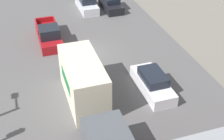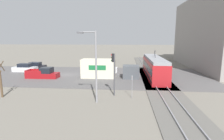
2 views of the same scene
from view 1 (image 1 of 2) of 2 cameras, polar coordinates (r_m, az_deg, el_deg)
The scene contains 7 objects.
ground_plane at distance 27.65m, azimuth -4.64°, elevation 2.88°, with size 320.00×320.00×0.00m, color slate.
road_surface at distance 27.63m, azimuth -4.65°, elevation 2.96°, with size 17.10×49.80×0.08m.
box_truck at distance 20.54m, azimuth -4.40°, elevation -4.33°, with size 2.38×9.61×3.12m.
pickup_truck at distance 29.66m, azimuth -11.46°, elevation 6.23°, with size 1.94×5.30×1.78m.
sedan_car_0 at distance 36.15m, azimuth -0.21°, elevation 11.99°, with size 1.80×4.29×1.53m.
sedan_car_1 at distance 36.17m, azimuth -4.65°, elevation 11.95°, with size 1.77×4.61×1.61m.
sedan_car_2 at distance 22.95m, azimuth 7.43°, elevation -2.40°, with size 1.77×4.62×1.54m.
Camera 1 is at (5.16, 23.16, 14.19)m, focal length 50.00 mm.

